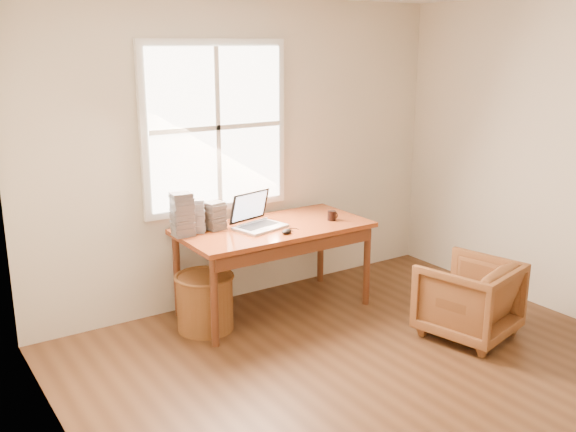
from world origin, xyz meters
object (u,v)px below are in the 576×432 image
desk (274,228)px  cd_stack_a (196,215)px  armchair (468,299)px  coffee_mug (332,216)px  wicker_stool (205,303)px  laptop (260,213)px

desk → cd_stack_a: cd_stack_a is taller
armchair → coffee_mug: bearing=-80.3°
desk → wicker_stool: 0.84m
armchair → coffee_mug: size_ratio=8.05×
desk → coffee_mug: bearing=-14.0°
desk → cd_stack_a: size_ratio=5.87×
desk → coffee_mug: coffee_mug is taller
cd_stack_a → wicker_stool: bearing=-103.5°
laptop → cd_stack_a: (-0.48, 0.21, 0.00)m
laptop → armchair: bearing=-61.6°
desk → armchair: size_ratio=2.39×
wicker_stool → cd_stack_a: 0.70m
desk → laptop: laptop is taller
wicker_stool → armchair: bearing=-36.5°
wicker_stool → coffee_mug: size_ratio=5.35×
desk → wicker_stool: desk is taller
desk → armchair: bearing=-51.6°
armchair → laptop: (-1.13, 1.25, 0.58)m
desk → cd_stack_a: (-0.61, 0.20, 0.16)m
desk → wicker_stool: (-0.67, -0.03, -0.51)m
wicker_stool → laptop: (0.53, 0.02, 0.66)m
wicker_stool → desk: bearing=2.3°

